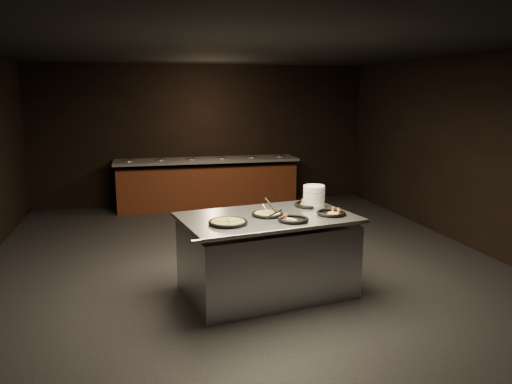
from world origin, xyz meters
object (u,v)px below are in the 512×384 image
(serving_counter, at_px, (267,256))
(pan_cheese_whole, at_px, (267,214))
(plate_stack, at_px, (314,196))
(pan_veggie_whole, at_px, (228,222))

(serving_counter, distance_m, pan_cheese_whole, 0.51)
(plate_stack, bearing_deg, pan_veggie_whole, -154.23)
(pan_veggie_whole, bearing_deg, pan_cheese_whole, 27.54)
(pan_cheese_whole, bearing_deg, pan_veggie_whole, -152.46)
(serving_counter, bearing_deg, pan_veggie_whole, -163.41)
(plate_stack, height_order, pan_cheese_whole, plate_stack)
(serving_counter, distance_m, plate_stack, 0.97)
(serving_counter, relative_size, plate_stack, 7.98)
(pan_veggie_whole, xyz_separation_m, pan_cheese_whole, (0.51, 0.26, -0.00))
(serving_counter, xyz_separation_m, pan_cheese_whole, (0.00, 0.01, 0.51))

